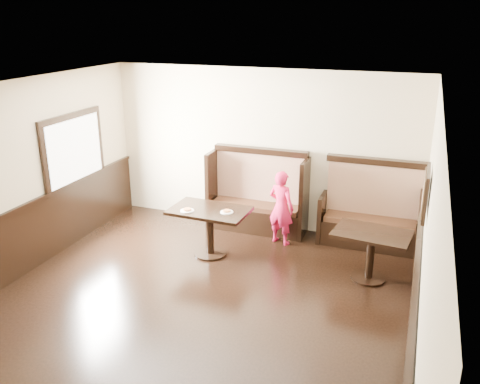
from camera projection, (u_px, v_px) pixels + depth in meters
The scene contains 9 objects.
ground at pixel (174, 329), 6.21m from camera, with size 7.00×7.00×0.00m, color black.
room_shell at pixel (160, 266), 6.34m from camera, with size 7.00×7.00×7.00m.
booth_main at pixel (258, 200), 8.96m from camera, with size 1.75×0.72×1.45m.
booth_neighbor at pixel (370, 217), 8.34m from camera, with size 1.65×0.72×1.45m.
table_main at pixel (210, 220), 7.95m from camera, with size 1.24×0.80×0.77m.
table_neighbor at pixel (371, 244), 7.21m from camera, with size 1.13×0.81×0.74m.
child at pixel (281, 208), 8.34m from camera, with size 0.46×0.30×1.26m, color #C81541.
pizza_plate_left at pixel (187, 210), 7.81m from camera, with size 0.21×0.21×0.04m.
pizza_plate_right at pixel (227, 212), 7.76m from camera, with size 0.20×0.20×0.04m.
Camera 1 is at (2.58, -4.70, 3.65)m, focal length 38.00 mm.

